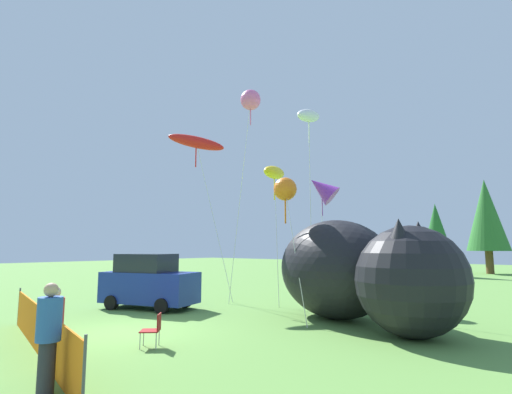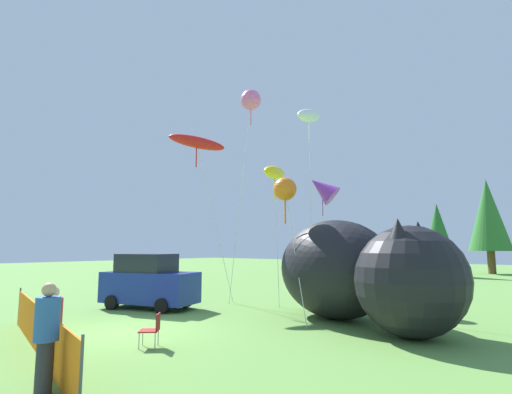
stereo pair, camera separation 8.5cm
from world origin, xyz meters
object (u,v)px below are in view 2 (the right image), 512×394
spectator_in_yellow_shirt (46,333)px  kite_red_lizard (197,143)px  kite_yellow_hero (275,173)px  folding_chair (153,328)px  kite_pink_octopus (251,100)px  kite_white_ghost (309,116)px  inflatable_cat (355,274)px  spectator_in_green_shirt (51,327)px  parked_car (149,282)px  kite_orange_flower (285,189)px  kite_purple_delta (322,188)px

spectator_in_yellow_shirt → kite_red_lizard: kite_red_lizard is taller
kite_yellow_hero → folding_chair: bearing=-72.9°
kite_red_lizard → kite_pink_octopus: size_ratio=0.82×
kite_white_ghost → inflatable_cat: bearing=-39.2°
spectator_in_green_shirt → kite_pink_octopus: (-4.30, 10.82, 8.87)m
parked_car → inflatable_cat: inflatable_cat is taller
parked_car → kite_orange_flower: size_ratio=0.83×
kite_purple_delta → kite_white_ghost: (-0.30, -0.55, 3.43)m
inflatable_cat → spectator_in_green_shirt: bearing=-80.2°
spectator_in_green_shirt → kite_orange_flower: size_ratio=0.34×
spectator_in_green_shirt → kite_red_lizard: 13.64m
kite_white_ghost → kite_pink_octopus: size_ratio=0.91×
inflatable_cat → kite_purple_delta: bearing=156.4°
spectator_in_yellow_shirt → kite_red_lizard: bearing=128.1°
folding_chair → kite_orange_flower: size_ratio=0.16×
inflatable_cat → kite_red_lizard: size_ratio=0.90×
folding_chair → spectator_in_yellow_shirt: size_ratio=0.44×
kite_pink_octopus → kite_red_lizard: bearing=-153.9°
folding_chair → kite_white_ghost: size_ratio=0.09×
parked_car → spectator_in_green_shirt: size_ratio=2.45×
inflatable_cat → spectator_in_green_shirt: 9.20m
kite_purple_delta → kite_yellow_hero: 2.34m
spectator_in_green_shirt → kite_pink_octopus: bearing=111.7°
kite_purple_delta → inflatable_cat: bearing=-46.4°
kite_yellow_hero → kite_pink_octopus: bearing=-168.7°
folding_chair → parked_car: bearing=-76.8°
kite_yellow_hero → kite_pink_octopus: size_ratio=0.63×
inflatable_cat → kite_pink_octopus: (-6.37, 1.88, 8.20)m
folding_chair → kite_purple_delta: bearing=-128.5°
kite_red_lizard → kite_pink_octopus: 3.49m
spectator_in_yellow_shirt → kite_red_lizard: (-7.86, 10.04, 6.81)m
parked_car → folding_chair: parked_car is taller
kite_pink_octopus → parked_car: bearing=-110.9°
spectator_in_green_shirt → kite_yellow_hero: size_ratio=0.27×
parked_car → spectator_in_yellow_shirt: bearing=-62.9°
spectator_in_yellow_shirt → kite_pink_octopus: (-5.27, 11.30, 8.78)m
spectator_in_yellow_shirt → kite_yellow_hero: bearing=109.0°
kite_pink_octopus → inflatable_cat: bearing=-16.4°
kite_white_ghost → kite_pink_octopus: (-2.71, -1.11, 1.13)m
folding_chair → kite_pink_octopus: 12.95m
kite_white_ghost → kite_pink_octopus: 3.14m
kite_purple_delta → kite_orange_flower: (0.85, -4.04, -0.58)m
spectator_in_green_shirt → kite_red_lizard: bearing=125.8°
parked_car → inflatable_cat: size_ratio=0.56×
kite_orange_flower → kite_purple_delta: bearing=101.8°
parked_car → inflatable_cat: 8.49m
folding_chair → kite_red_lizard: 11.94m
kite_pink_octopus → kite_orange_flower: 6.84m
kite_purple_delta → kite_red_lizard: 6.82m
spectator_in_green_shirt → kite_yellow_hero: bearing=105.2°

